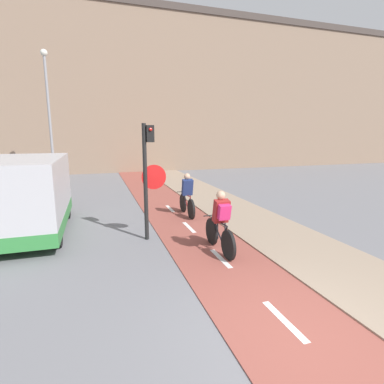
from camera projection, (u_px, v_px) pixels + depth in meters
name	position (u px, v px, depth m)	size (l,w,h in m)	color
ground_plane	(305.00, 342.00, 4.20)	(120.00, 120.00, 0.00)	slate
bike_lane	(305.00, 342.00, 4.21)	(2.12, 60.00, 0.02)	brown
building_row_background	(126.00, 93.00, 24.19)	(60.00, 5.20, 12.30)	#89705B
traffic_light_pole	(148.00, 169.00, 8.00)	(0.67, 0.25, 3.16)	black
street_lamp_far	(49.00, 106.00, 16.05)	(0.36, 0.36, 7.23)	gray
cyclist_near	(221.00, 224.00, 7.29)	(0.46, 1.76, 1.55)	black
cyclist_far	(187.00, 197.00, 10.64)	(0.46, 1.71, 1.53)	black
van	(25.00, 197.00, 8.62)	(2.15, 4.43, 2.22)	#B7B7BC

